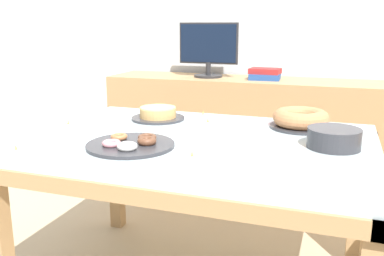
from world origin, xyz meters
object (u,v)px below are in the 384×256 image
object	(u,v)px
cake_chocolate_round	(158,114)
plate_stack	(334,138)
pastry_platter	(131,144)
tealight_near_cakes	(208,123)
tealight_centre	(192,158)
computer_monitor	(208,50)
tealight_right_edge	(68,125)
book_stack	(265,74)
tealight_left_edge	(203,116)
cake_golden_bundt	(301,119)
tealight_near_front	(16,151)

from	to	relation	value
cake_chocolate_round	plate_stack	size ratio (longest dim) A/B	1.30
pastry_platter	tealight_near_cakes	world-z (taller)	pastry_platter
tealight_centre	tealight_near_cakes	bearing A→B (deg)	101.28
computer_monitor	tealight_right_edge	distance (m)	1.30
tealight_centre	tealight_near_cakes	xyz separation A→B (m)	(-0.11, 0.55, 0.00)
cake_chocolate_round	tealight_near_cakes	distance (m)	0.29
tealight_centre	computer_monitor	bearing A→B (deg)	105.03
tealight_centre	tealight_right_edge	size ratio (longest dim) A/B	1.00
tealight_right_edge	tealight_near_cakes	size ratio (longest dim) A/B	1.00
plate_stack	tealight_near_cakes	distance (m)	0.63
pastry_platter	book_stack	bearing A→B (deg)	78.61
book_stack	tealight_left_edge	xyz separation A→B (m)	(-0.18, -0.80, -0.14)
tealight_centre	tealight_left_edge	world-z (taller)	same
pastry_platter	plate_stack	xyz separation A→B (m)	(0.77, 0.25, 0.03)
tealight_near_cakes	book_stack	bearing A→B (deg)	83.68
computer_monitor	plate_stack	distance (m)	1.49
plate_stack	cake_chocolate_round	bearing A→B (deg)	164.06
pastry_platter	cake_golden_bundt	bearing A→B (deg)	41.87
cake_chocolate_round	tealight_near_front	xyz separation A→B (m)	(-0.27, -0.73, -0.02)
computer_monitor	pastry_platter	bearing A→B (deg)	-85.36
tealight_centre	tealight_near_front	world-z (taller)	same
computer_monitor	plate_stack	size ratio (longest dim) A/B	2.02
tealight_left_edge	plate_stack	bearing A→B (deg)	-29.09
book_stack	cake_golden_bundt	distance (m)	0.94
pastry_platter	tealight_centre	world-z (taller)	pastry_platter
book_stack	tealight_right_edge	size ratio (longest dim) A/B	5.31
pastry_platter	plate_stack	world-z (taller)	plate_stack
computer_monitor	tealight_centre	bearing A→B (deg)	-74.97
book_stack	pastry_platter	distance (m)	1.46
cake_golden_bundt	tealight_centre	xyz separation A→B (m)	(-0.32, -0.63, -0.03)
computer_monitor	tealight_near_front	size ratio (longest dim) A/B	10.60
cake_golden_bundt	pastry_platter	distance (m)	0.82
book_stack	tealight_near_cakes	bearing A→B (deg)	-96.32
cake_chocolate_round	tealight_right_edge	size ratio (longest dim) A/B	6.84
cake_chocolate_round	tealight_centre	distance (m)	0.71
cake_chocolate_round	plate_stack	world-z (taller)	plate_stack
book_stack	pastry_platter	size ratio (longest dim) A/B	0.60
pastry_platter	tealight_near_front	distance (m)	0.43
book_stack	tealight_right_edge	bearing A→B (deg)	-120.52
cake_chocolate_round	cake_golden_bundt	size ratio (longest dim) A/B	0.96
tealight_near_front	cake_golden_bundt	bearing A→B (deg)	38.25
cake_golden_bundt	cake_chocolate_round	bearing A→B (deg)	-176.28
computer_monitor	tealight_centre	xyz separation A→B (m)	(0.41, -1.51, -0.29)
computer_monitor	book_stack	xyz separation A→B (m)	(0.40, 0.00, -0.15)
cake_golden_bundt	plate_stack	world-z (taller)	cake_golden_bundt
tealight_near_cakes	tealight_near_front	distance (m)	0.88
cake_chocolate_round	plate_stack	xyz separation A→B (m)	(0.87, -0.25, 0.01)
cake_chocolate_round	tealight_near_front	size ratio (longest dim) A/B	6.84
pastry_platter	tealight_right_edge	size ratio (longest dim) A/B	8.90
book_stack	tealight_near_cakes	xyz separation A→B (m)	(-0.11, -0.97, -0.14)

